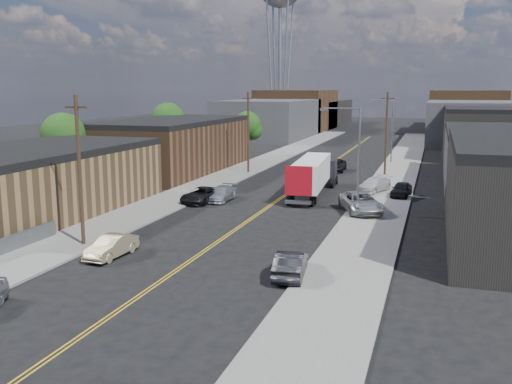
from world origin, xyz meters
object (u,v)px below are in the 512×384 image
Objects in this scene: car_right_lot_a at (361,202)px; car_ahead_truck at (335,165)px; car_right_oncoming at (291,264)px; car_right_lot_c at (401,189)px; car_left_c at (202,195)px; semi_truck at (315,173)px; car_left_d at (221,194)px; car_right_lot_b at (374,185)px; car_left_b at (111,246)px.

car_ahead_truck is (-6.45, 24.28, -0.20)m from car_right_lot_a.
car_right_lot_c is at bearing -107.04° from car_right_oncoming.
car_ahead_truck is (8.15, 23.94, 0.07)m from car_left_c.
car_left_c is 0.91× the size of car_ahead_truck.
semi_truck is at bearing 103.57° from car_right_lot_a.
semi_truck is 16.65m from car_ahead_truck.
car_right_oncoming reaches higher than car_left_c.
car_left_d is 1.15× the size of car_right_lot_c.
car_right_oncoming is at bearing -71.68° from car_right_lot_b.
semi_truck is 3.47× the size of car_left_b.
semi_truck is 8.48m from car_right_lot_c.
car_right_lot_a is (13.20, -1.73, 0.30)m from car_left_d.
car_right_lot_c reaches higher than car_left_c.
car_right_lot_b is at bearing 153.23° from car_right_lot_c.
car_right_lot_a is at bearing -101.66° from car_right_lot_c.
car_right_lot_a reaches higher than car_right_lot_b.
car_right_lot_b is (0.00, 10.20, -0.13)m from car_right_lot_a.
car_right_lot_a is (14.60, -0.34, 0.27)m from car_left_c.
semi_truck is at bearing -88.55° from car_right_oncoming.
car_right_lot_c reaches higher than car_left_d.
car_right_oncoming is at bearing 2.23° from car_left_b.
car_right_lot_b is at bearing 67.72° from car_right_lot_a.
car_right_lot_a is 1.24× the size of car_right_lot_b.
car_right_lot_b is 1.18× the size of car_right_lot_c.
car_right_lot_b reaches higher than car_left_b.
car_left_d is at bearing -66.54° from car_right_oncoming.
car_right_oncoming is 1.11× the size of car_right_lot_c.
car_left_d is 17.31m from car_right_lot_c.
car_ahead_truck reaches higher than car_left_c.
semi_truck is 3.09× the size of car_left_d.
car_right_lot_c reaches higher than car_right_oncoming.
car_left_d is (1.40, 1.39, -0.03)m from car_left_c.
car_left_d is at bearing 150.28° from car_right_lot_a.
semi_truck reaches higher than car_right_lot_b.
car_left_b is 0.70× the size of car_right_lot_a.
semi_truck is 9.80m from car_left_d.
car_left_b is at bearing -87.65° from car_left_d.
car_right_oncoming is at bearing -46.96° from car_left_c.
car_ahead_truck reaches higher than car_right_oncoming.
car_ahead_truck is (-9.25, 15.94, -0.07)m from car_right_lot_c.
semi_truck reaches higher than car_left_b.
car_left_b is 30.29m from car_right_lot_c.
car_left_d is 0.84× the size of car_ahead_truck.
car_right_lot_c is (2.80, -1.87, -0.00)m from car_right_lot_b.
car_left_c is at bearing -111.22° from car_ahead_truck.
car_left_d is at bearing -109.09° from car_ahead_truck.
car_right_lot_c is (16.00, 6.61, 0.17)m from car_left_d.
car_right_oncoming is at bearing -85.83° from car_ahead_truck.
semi_truck reaches higher than car_right_lot_a.
car_right_lot_a reaches higher than car_left_b.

